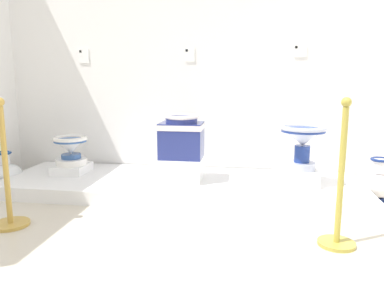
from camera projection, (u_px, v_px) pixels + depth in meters
name	position (u px, v px, depth m)	size (l,w,h in m)	color
ground_plane	(136.00, 266.00, 2.22)	(6.01, 5.57, 0.02)	beige
wall_back	(189.00, 44.00, 3.93)	(4.21, 0.06, 2.86)	white
display_platform	(180.00, 185.00, 3.61)	(3.38, 1.04, 0.13)	white
plinth_block_pale_glazed	(72.00, 168.00, 3.84)	(0.32, 0.35, 0.09)	white
antique_toilet_pale_glazed	(71.00, 148.00, 3.80)	(0.34, 0.34, 0.29)	white
plinth_block_rightmost	(182.00, 169.00, 3.55)	(0.38, 0.34, 0.22)	white
antique_toilet_rightmost	(182.00, 135.00, 3.50)	(0.40, 0.32, 0.41)	navy
plinth_block_central_ornate	(301.00, 177.00, 3.41)	(0.29, 0.32, 0.14)	white
antique_toilet_central_ornate	(303.00, 139.00, 3.34)	(0.40, 0.40, 0.40)	#B3BAD3
info_placard_first	(84.00, 56.00, 4.09)	(0.11, 0.01, 0.16)	white
info_placard_second	(190.00, 55.00, 3.91)	(0.10, 0.01, 0.14)	white
info_placard_third	(300.00, 51.00, 3.74)	(0.13, 0.01, 0.12)	white
decorative_vase_corner	(6.00, 172.00, 3.83)	(0.32, 0.32, 0.35)	navy
decorative_vase_spare	(379.00, 183.00, 3.35)	(0.30, 0.30, 0.39)	navy
stanchion_post_near_left	(8.00, 192.00, 2.75)	(0.27, 0.27, 0.95)	gold
stanchion_post_near_right	(339.00, 202.00, 2.42)	(0.24, 0.24, 0.97)	gold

